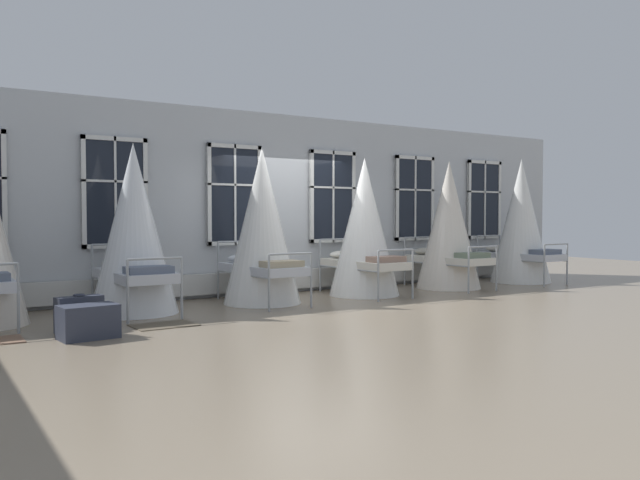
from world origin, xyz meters
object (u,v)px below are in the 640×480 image
cot_third (262,228)px  suitcase_dark (79,314)px  travel_trunk (88,322)px  cot_fifth (449,227)px  cot_second (134,231)px  cot_fourth (364,229)px  cot_sixth (521,222)px

cot_third → suitcase_dark: bearing=108.4°
suitcase_dark → travel_trunk: bearing=-102.1°
cot_third → cot_fifth: bearing=-91.3°
cot_second → cot_fifth: bearing=-91.3°
cot_fourth → suitcase_dark: 5.39m
cot_second → cot_fifth: 6.26m
cot_fifth → travel_trunk: bearing=101.8°
cot_second → cot_third: 2.09m
cot_second → travel_trunk: cot_second is taller
cot_second → suitcase_dark: 1.82m
cot_second → cot_sixth: size_ratio=0.94×
travel_trunk → cot_third: bearing=27.8°
cot_sixth → travel_trunk: bearing=98.6°
cot_fourth → cot_sixth: cot_sixth is taller
cot_second → suitcase_dark: cot_second is taller
suitcase_dark → cot_fourth: bearing=1.3°
cot_third → cot_sixth: size_ratio=0.96×
cot_second → cot_sixth: 8.39m
cot_sixth → suitcase_dark: size_ratio=4.53×
cot_sixth → cot_fourth: bearing=89.0°
cot_second → cot_third: (2.09, -0.02, 0.03)m
cot_sixth → cot_second: bearing=88.6°
cot_fifth → cot_second: bearing=89.0°
cot_fourth → travel_trunk: cot_fourth is taller
cot_second → suitcase_dark: bearing=137.1°
cot_fourth → suitcase_dark: bearing=101.8°
cot_second → cot_fifth: size_ratio=0.99×
cot_second → cot_sixth: (8.39, 0.01, 0.08)m
cot_second → travel_trunk: size_ratio=3.90×
cot_third → suitcase_dark: size_ratio=4.35×
cot_third → travel_trunk: 3.68m
cot_third → cot_fourth: cot_third is taller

